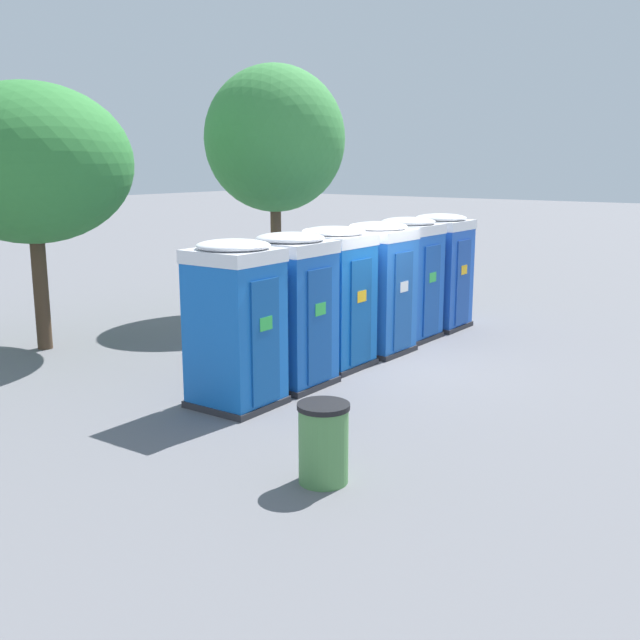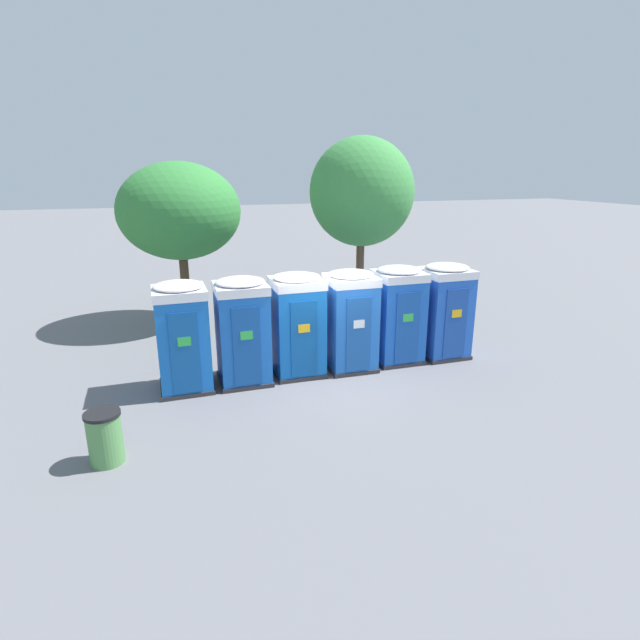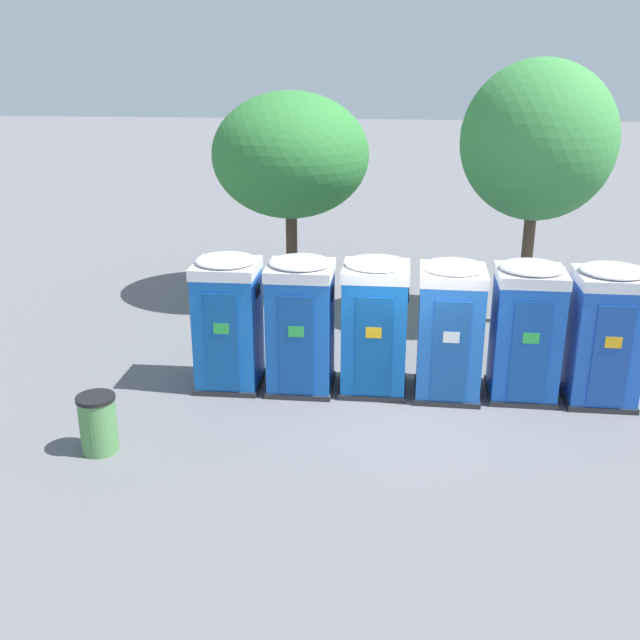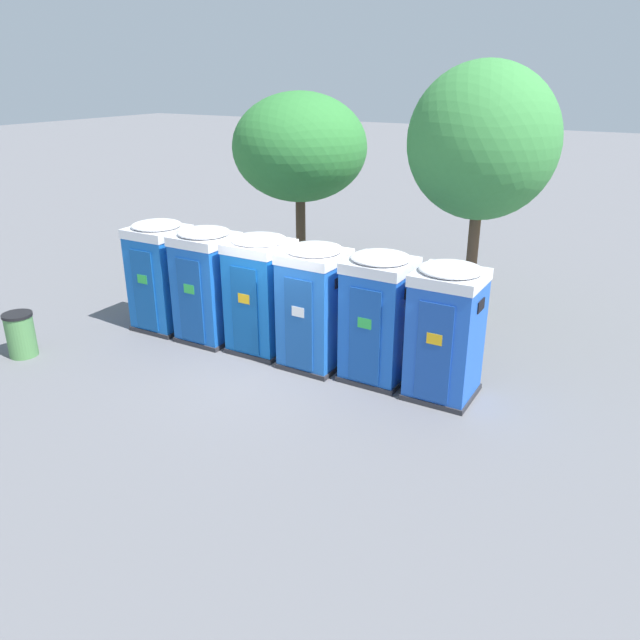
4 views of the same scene
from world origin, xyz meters
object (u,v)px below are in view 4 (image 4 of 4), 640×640
object	(u,v)px
street_tree_0	(483,142)
trash_can	(21,335)
portapotty_4	(378,317)
portapotty_3	(314,306)
portapotty_5	(446,331)
street_tree_1	(300,148)
portapotty_0	(161,275)
portapotty_2	(261,293)
portapotty_1	(207,284)

from	to	relation	value
street_tree_0	trash_can	world-z (taller)	street_tree_0
portapotty_4	trash_can	distance (m)	7.54
portapotty_3	portapotty_5	bearing A→B (deg)	1.23
portapotty_4	street_tree_1	size ratio (longest dim) A/B	0.49
portapotty_0	portapotty_5	world-z (taller)	same
portapotty_0	portapotty_5	bearing A→B (deg)	0.59
portapotty_2	portapotty_3	xyz separation A→B (m)	(1.36, -0.08, 0.00)
street_tree_1	trash_can	size ratio (longest dim) A/B	5.40
portapotty_1	portapotty_2	world-z (taller)	same
portapotty_3	street_tree_0	distance (m)	5.37
portapotty_3	street_tree_1	size ratio (longest dim) A/B	0.49
portapotty_3	portapotty_5	xyz separation A→B (m)	(2.72, 0.06, -0.00)
portapotty_2	street_tree_1	bearing A→B (deg)	113.29
portapotty_2	street_tree_1	world-z (taller)	street_tree_1
portapotty_2	trash_can	size ratio (longest dim) A/B	2.67
portapotty_0	portapotty_1	bearing A→B (deg)	-0.01
portapotty_3	street_tree_0	bearing A→B (deg)	64.82
portapotty_0	portapotty_3	bearing A→B (deg)	0.16
portapotty_2	portapotty_5	size ratio (longest dim) A/B	1.00
trash_can	portapotty_0	bearing A→B (deg)	60.91
street_tree_0	street_tree_1	size ratio (longest dim) A/B	1.15
trash_can	street_tree_0	bearing A→B (deg)	42.26
portapotty_1	street_tree_1	size ratio (longest dim) A/B	0.49
portapotty_3	trash_can	bearing A→B (deg)	-153.99
portapotty_2	portapotty_3	bearing A→B (deg)	-3.49
portapotty_1	portapotty_3	bearing A→B (deg)	0.24
portapotty_1	portapotty_4	size ratio (longest dim) A/B	1.00
portapotty_1	portapotty_4	bearing A→B (deg)	1.73
portapotty_5	trash_can	bearing A→B (deg)	-161.47
portapotty_4	trash_can	xyz separation A→B (m)	(-6.94, -2.84, -0.80)
portapotty_0	portapotty_1	world-z (taller)	same
portapotty_2	portapotty_1	bearing A→B (deg)	-176.02
portapotty_5	street_tree_0	xyz separation A→B (m)	(-0.79, 4.04, 2.89)
portapotty_0	trash_can	size ratio (longest dim) A/B	2.67
portapotty_1	street_tree_0	world-z (taller)	street_tree_0
street_tree_0	street_tree_1	world-z (taller)	street_tree_0
street_tree_1	portapotty_1	bearing A→B (deg)	-80.01
portapotty_5	street_tree_1	world-z (taller)	street_tree_1
portapotty_2	trash_can	bearing A→B (deg)	-146.40
portapotty_3	portapotty_5	size ratio (longest dim) A/B	1.00
portapotty_1	portapotty_2	size ratio (longest dim) A/B	1.00
portapotty_2	portapotty_4	size ratio (longest dim) A/B	1.00
portapotty_3	street_tree_1	bearing A→B (deg)	123.88
portapotty_1	street_tree_0	size ratio (longest dim) A/B	0.43
street_tree_0	portapotty_2	bearing A→B (deg)	-129.29
street_tree_0	portapotty_0	bearing A→B (deg)	-145.59
portapotty_3	trash_can	xyz separation A→B (m)	(-5.58, -2.72, -0.80)
portapotty_2	street_tree_0	bearing A→B (deg)	50.71
portapotty_4	street_tree_0	size ratio (longest dim) A/B	0.43
portapotty_2	trash_can	xyz separation A→B (m)	(-4.22, -2.81, -0.80)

